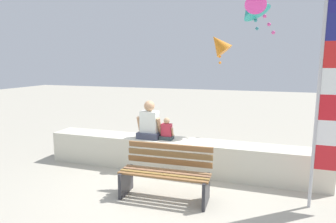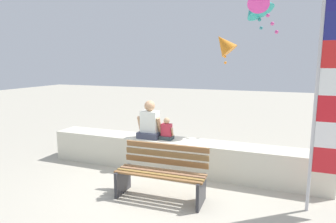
% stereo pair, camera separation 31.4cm
% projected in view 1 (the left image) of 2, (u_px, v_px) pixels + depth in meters
% --- Properties ---
extents(ground_plane, '(40.00, 40.00, 0.00)m').
position_uv_depth(ground_plane, '(163.00, 188.00, 5.39)').
color(ground_plane, '#ADA695').
extents(seawall_ledge, '(5.90, 0.63, 0.67)m').
position_uv_depth(seawall_ledge, '(178.00, 155.00, 6.24)').
color(seawall_ledge, beige).
rests_on(seawall_ledge, ground).
extents(park_bench, '(1.56, 0.66, 0.88)m').
position_uv_depth(park_bench, '(166.00, 174.00, 4.99)').
color(park_bench, brown).
rests_on(park_bench, ground).
extents(person_adult, '(0.53, 0.39, 0.82)m').
position_uv_depth(person_adult, '(149.00, 124.00, 6.31)').
color(person_adult, '#3A3F54').
rests_on(person_adult, seawall_ledge).
extents(person_child, '(0.31, 0.23, 0.47)m').
position_uv_depth(person_child, '(167.00, 131.00, 6.21)').
color(person_child, '#334148').
rests_on(person_child, seawall_ledge).
extents(flag_banner, '(0.43, 0.05, 3.39)m').
position_uv_depth(flag_banner, '(329.00, 89.00, 4.34)').
color(flag_banner, '#B7B7BC').
rests_on(flag_banner, ground).
extents(kite_orange, '(0.76, 0.61, 0.96)m').
position_uv_depth(kite_orange, '(219.00, 44.00, 8.47)').
color(kite_orange, orange).
extents(kite_magenta, '(0.68, 0.62, 1.07)m').
position_uv_depth(kite_magenta, '(256.00, 0.00, 6.53)').
color(kite_magenta, '#DB3D9E').
extents(kite_teal, '(1.01, 0.92, 0.97)m').
position_uv_depth(kite_teal, '(253.00, 4.00, 6.83)').
color(kite_teal, teal).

